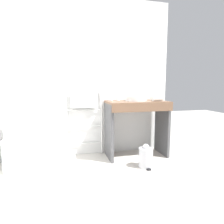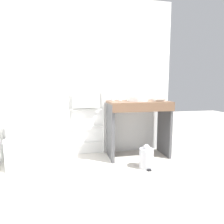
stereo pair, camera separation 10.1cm
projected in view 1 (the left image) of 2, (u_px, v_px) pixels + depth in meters
ground_plane at (105, 204)px, 1.92m from camera, size 12.00×12.00×0.00m
wall_back at (85, 78)px, 3.21m from camera, size 2.81×0.12×2.49m
toilet at (18, 146)px, 2.69m from camera, size 0.39×0.54×0.73m
towel_radiator at (84, 107)px, 3.16m from camera, size 0.59×0.06×1.06m
vanity_counter at (137, 119)px, 3.14m from camera, size 0.94×0.54×0.89m
sink_basin at (136, 98)px, 3.13m from camera, size 0.33×0.33×0.08m
faucet at (132, 94)px, 3.30m from camera, size 0.02×0.10×0.15m
cup_near_wall at (111, 97)px, 3.20m from camera, size 0.06×0.06×0.10m
cup_near_edge at (118, 98)px, 3.19m from camera, size 0.06×0.06×0.10m
hair_dryer at (157, 99)px, 3.10m from camera, size 0.20×0.16×0.07m
trash_bin at (146, 157)px, 2.76m from camera, size 0.20×0.23×0.33m
bath_mat at (10, 189)px, 2.18m from camera, size 0.56×0.36×0.01m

